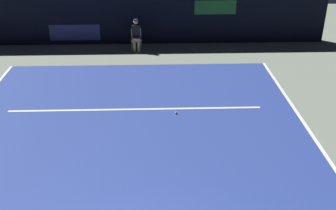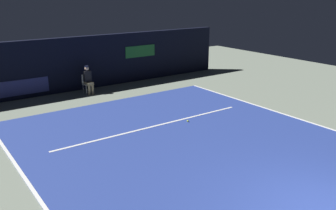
# 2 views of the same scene
# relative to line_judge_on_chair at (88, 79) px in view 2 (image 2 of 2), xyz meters

# --- Properties ---
(ground_plane) EXTENTS (31.52, 31.52, 0.00)m
(ground_plane) POSITION_rel_line_judge_on_chair_xyz_m (0.14, -7.58, -0.69)
(ground_plane) COLOR gray
(court_surface) EXTENTS (9.91, 11.59, 0.01)m
(court_surface) POSITION_rel_line_judge_on_chair_xyz_m (0.14, -7.58, -0.68)
(court_surface) COLOR navy
(court_surface) RESTS_ON ground
(line_sideline_left) EXTENTS (0.10, 11.59, 0.01)m
(line_sideline_left) POSITION_rel_line_judge_on_chair_xyz_m (5.05, -7.58, -0.67)
(line_sideline_left) COLOR white
(line_sideline_left) RESTS_ON court_surface
(line_sideline_right) EXTENTS (0.10, 11.59, 0.01)m
(line_sideline_right) POSITION_rel_line_judge_on_chair_xyz_m (-4.76, -7.58, -0.67)
(line_sideline_right) COLOR white
(line_sideline_right) RESTS_ON court_surface
(line_service) EXTENTS (7.73, 0.10, 0.01)m
(line_service) POSITION_rel_line_judge_on_chair_xyz_m (0.14, -5.55, -0.67)
(line_service) COLOR white
(line_service) RESTS_ON court_surface
(back_wall) EXTENTS (16.36, 0.33, 2.60)m
(back_wall) POSITION_rel_line_judge_on_chair_xyz_m (0.14, 0.99, 0.61)
(back_wall) COLOR black
(back_wall) RESTS_ON ground
(line_judge_on_chair) EXTENTS (0.46, 0.54, 1.32)m
(line_judge_on_chair) POSITION_rel_line_judge_on_chair_xyz_m (0.00, 0.00, 0.00)
(line_judge_on_chair) COLOR white
(line_judge_on_chair) RESTS_ON ground
(tennis_ball) EXTENTS (0.07, 0.07, 0.07)m
(tennis_ball) POSITION_rel_line_judge_on_chair_xyz_m (1.38, -5.88, -0.64)
(tennis_ball) COLOR #CCE033
(tennis_ball) RESTS_ON court_surface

